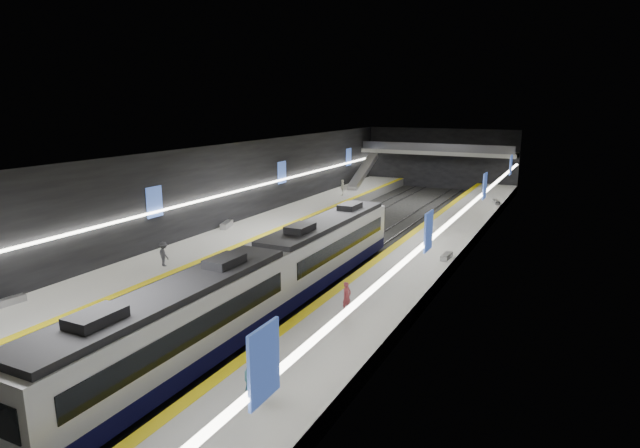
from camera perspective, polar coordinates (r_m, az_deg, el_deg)
The scene contains 26 objects.
ground at distance 41.80m, azimuth 0.87°, elevation -3.00°, with size 70.00×70.00×0.00m, color black.
ceiling at distance 40.34m, azimuth 0.91°, elevation 7.99°, with size 20.00×70.00×0.04m, color beige.
wall_left at distance 46.00m, azimuth -10.46°, elevation 3.37°, with size 0.04×70.00×8.00m, color black.
wall_right at distance 37.78m, azimuth 14.73°, elevation 1.09°, with size 0.04×70.00×8.00m, color black.
wall_back at distance 73.74m, azimuth 12.72°, elevation 6.82°, with size 20.00×0.04×8.00m, color black.
platform_left at distance 45.28m, azimuth -7.73°, elevation -1.21°, with size 5.00×70.00×1.00m, color slate.
tile_surface_left at distance 45.16m, azimuth -7.75°, elevation -0.58°, with size 5.00×70.00×0.02m, color #ACACA7.
tactile_strip_left at distance 43.99m, azimuth -5.37°, elevation -0.87°, with size 0.60×70.00×0.02m, color yellow.
platform_right at distance 39.17m, azimuth 10.85°, elevation -3.58°, with size 5.00×70.00×1.00m, color slate.
tile_surface_right at distance 39.03m, azimuth 10.88°, elevation -2.86°, with size 5.00×70.00×0.02m, color #ACACA7.
tactile_strip_right at distance 39.63m, azimuth 7.82°, elevation -2.49°, with size 0.60×70.00×0.02m, color yellow.
rails at distance 41.78m, azimuth 0.87°, elevation -2.92°, with size 6.52×70.00×0.12m.
train at distance 29.16m, azimuth -5.63°, elevation -5.70°, with size 2.69×30.04×3.60m.
ad_posters at distance 41.69m, azimuth 1.48°, elevation 3.30°, with size 19.94×53.50×2.20m.
cove_light_left at distance 45.91m, azimuth -10.25°, elevation 3.11°, with size 0.25×68.60×0.12m, color white.
cove_light_right at distance 37.85m, azimuth 14.41°, elevation 0.82°, with size 0.25×68.60×0.12m, color white.
mezzanine_bridge at distance 71.64m, azimuth 12.36°, elevation 7.50°, with size 20.00×3.00×1.50m.
escalator at distance 67.59m, azimuth 4.62°, elevation 5.62°, with size 1.20×8.00×0.60m, color #99999E.
bench_left_near at distance 32.86m, azimuth -30.20°, elevation -7.14°, with size 0.44×1.59×0.39m, color #99999E.
bench_left_far at distance 46.11m, azimuth -9.93°, elevation -0.08°, with size 0.55×2.00×0.49m, color #99999E.
bench_right_near at distance 37.39m, azimuth 13.35°, elevation -3.39°, with size 0.44×1.60×0.39m, color #99999E.
bench_right_far at distance 58.82m, azimuth 18.29°, elevation 2.23°, with size 0.46×1.64×0.40m, color #99999E.
passenger_right_a at distance 27.47m, azimuth 2.87°, elevation -7.78°, with size 0.56×0.37×1.55m, color #BC464F.
passenger_right_b at distance 19.96m, azimuth -7.17°, elevation -16.21°, with size 0.78×0.61×1.60m, color teal.
passenger_left_a at distance 60.82m, azimuth 2.42°, elevation 3.89°, with size 1.07×0.45×1.83m, color beige.
passenger_left_b at distance 36.16m, azimuth -16.32°, elevation -3.12°, with size 1.04×0.60×1.61m, color #3C3C43.
Camera 1 is at (17.22, -36.31, 11.50)m, focal length 30.00 mm.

